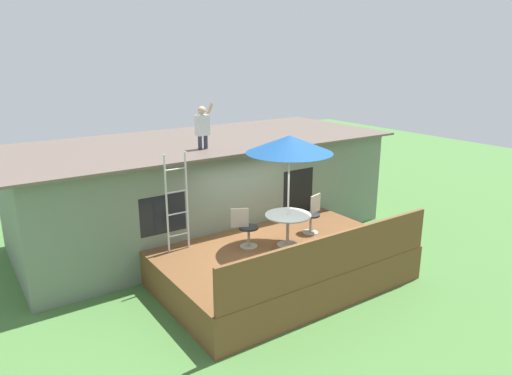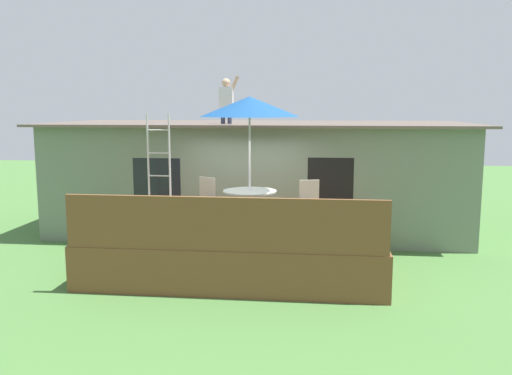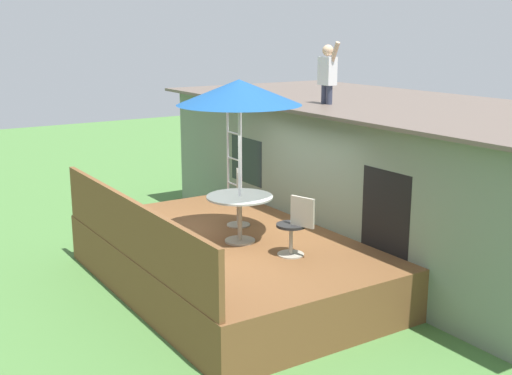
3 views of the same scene
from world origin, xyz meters
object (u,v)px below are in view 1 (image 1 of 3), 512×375
object	(u,v)px
patio_chair_left	(245,228)
patio_chair_right	(312,214)
step_ladder	(177,203)
person_figure	(203,124)
patio_table	(288,221)
patio_umbrella	(289,144)

from	to	relation	value
patio_chair_left	patio_chair_right	xyz separation A→B (m)	(1.85, -0.15, 0.00)
patio_chair_left	patio_chair_right	size ratio (longest dim) A/B	1.00
step_ladder	person_figure	bearing A→B (deg)	41.88
step_ladder	patio_chair_left	xyz separation A→B (m)	(1.31, -0.71, -0.64)
person_figure	patio_table	bearing A→B (deg)	-70.52
patio_table	patio_umbrella	bearing A→B (deg)	-51.34
patio_chair_left	patio_chair_right	distance (m)	1.86
patio_table	person_figure	bearing A→B (deg)	109.48
patio_chair_left	patio_table	bearing A→B (deg)	0.00
person_figure	patio_chair_right	distance (m)	3.47
patio_chair_right	patio_chair_left	bearing A→B (deg)	-22.42
patio_umbrella	patio_chair_right	xyz separation A→B (m)	(1.02, 0.33, -1.89)
patio_table	patio_umbrella	distance (m)	1.76
patio_chair_left	patio_chair_right	world-z (taller)	same
patio_chair_left	person_figure	bearing A→B (deg)	119.80
step_ladder	patio_chair_left	world-z (taller)	step_ladder
patio_table	person_figure	world-z (taller)	person_figure
patio_umbrella	patio_chair_right	bearing A→B (deg)	17.81
patio_chair_left	patio_chair_right	bearing A→B (deg)	25.13
patio_table	person_figure	size ratio (longest dim) A/B	0.94
step_ladder	patio_chair_right	world-z (taller)	step_ladder
step_ladder	person_figure	world-z (taller)	person_figure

